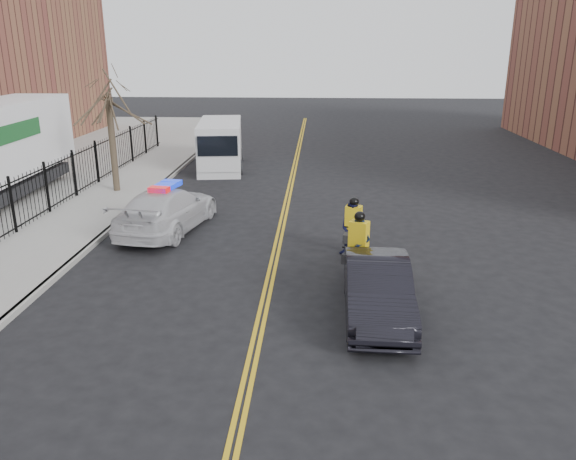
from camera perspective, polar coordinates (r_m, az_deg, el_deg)
The scene contains 12 objects.
ground at distance 15.08m, azimuth -2.09°, elevation -6.12°, with size 120.00×120.00×0.00m, color black.
center_line_left at distance 22.59m, azimuth -0.46°, elevation 2.23°, with size 0.10×60.00×0.01m, color gold.
center_line_right at distance 22.58m, azimuth -0.05°, elevation 2.23°, with size 0.10×60.00×0.01m, color gold.
sidewalk at distance 24.19m, azimuth -18.30°, elevation 2.55°, with size 3.00×60.00×0.15m, color gray.
curb at distance 23.69m, azimuth -14.91°, elevation 2.54°, with size 0.20×60.00×0.15m, color gray.
iron_fence at distance 24.57m, azimuth -21.78°, elevation 4.62°, with size 0.12×28.00×2.00m, color black, non-canonical shape.
street_tree at distance 25.45m, azimuth -17.68°, elevation 11.30°, with size 3.20×3.20×4.80m.
police_cruiser at distance 20.09m, azimuth -12.18°, elevation 2.06°, with size 3.00×5.55×1.69m.
dark_sedan at distance 13.56m, azimuth 9.07°, elevation -5.94°, with size 1.50×4.31×1.42m, color black.
cargo_van at distance 30.20m, azimuth -6.89°, elevation 8.48°, with size 2.86×6.10×2.46m.
cyclist_near at distance 15.76m, azimuth 7.12°, elevation -2.51°, with size 1.43×2.07×1.93m.
cyclist_far at distance 17.38m, azimuth 6.61°, elevation -0.28°, with size 0.96×1.91×1.86m.
Camera 1 is at (1.31, -13.69, 6.18)m, focal length 35.00 mm.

